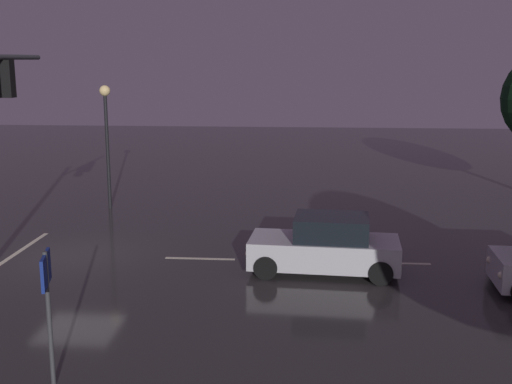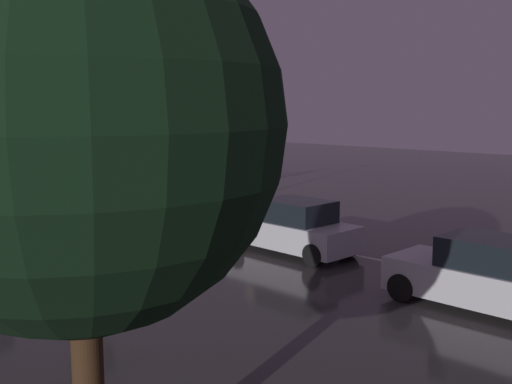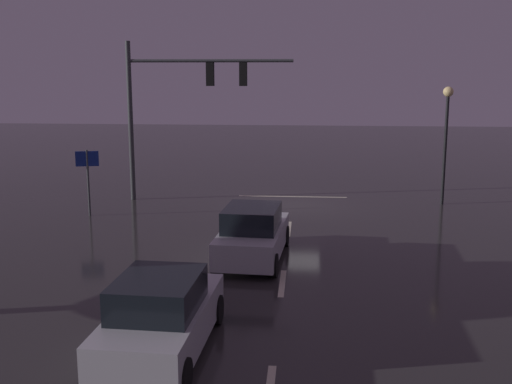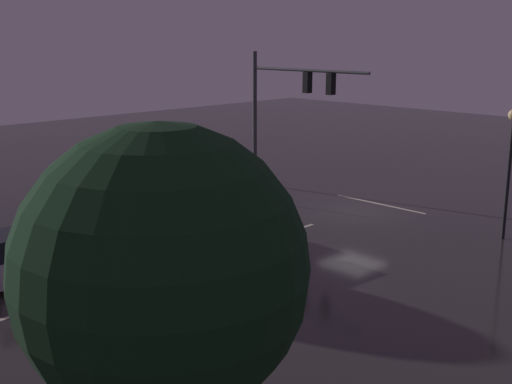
% 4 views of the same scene
% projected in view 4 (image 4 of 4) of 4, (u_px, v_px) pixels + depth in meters
% --- Properties ---
extents(ground_plane, '(80.00, 80.00, 0.00)m').
position_uv_depth(ground_plane, '(354.00, 212.00, 29.38)').
color(ground_plane, '#2D2B2B').
extents(traffic_signal_assembly, '(7.31, 0.47, 7.02)m').
position_uv_depth(traffic_signal_assembly, '(287.00, 98.00, 32.23)').
color(traffic_signal_assembly, '#383A3D').
rests_on(traffic_signal_assembly, ground_plane).
extents(lane_dash_far, '(0.16, 2.20, 0.01)m').
position_uv_depth(lane_dash_far, '(295.00, 230.00, 26.64)').
color(lane_dash_far, beige).
rests_on(lane_dash_far, ground_plane).
extents(lane_dash_mid, '(0.16, 2.20, 0.01)m').
position_uv_depth(lane_dash_mid, '(180.00, 265.00, 22.53)').
color(lane_dash_mid, beige).
rests_on(lane_dash_mid, ground_plane).
extents(lane_dash_near, '(0.16, 2.20, 0.01)m').
position_uv_depth(lane_dash_near, '(14.00, 316.00, 18.42)').
color(lane_dash_near, beige).
rests_on(lane_dash_near, ground_plane).
extents(stop_bar, '(5.00, 0.16, 0.01)m').
position_uv_depth(stop_bar, '(379.00, 204.00, 30.74)').
color(stop_bar, beige).
rests_on(stop_bar, ground_plane).
extents(car_approaching, '(2.16, 4.47, 1.70)m').
position_uv_depth(car_approaching, '(208.00, 225.00, 24.50)').
color(car_approaching, '#B7B7BC').
rests_on(car_approaching, ground_plane).
extents(car_distant, '(2.08, 4.44, 1.70)m').
position_uv_depth(car_distant, '(25.00, 258.00, 20.86)').
color(car_distant, '#B7B7BC').
rests_on(car_distant, ground_plane).
extents(street_lamp_left_kerb, '(0.44, 0.44, 5.09)m').
position_uv_depth(street_lamp_left_kerb, '(511.00, 149.00, 24.63)').
color(street_lamp_left_kerb, black).
rests_on(street_lamp_left_kerb, ground_plane).
extents(route_sign, '(0.89, 0.28, 2.67)m').
position_uv_depth(route_sign, '(197.00, 155.00, 32.78)').
color(route_sign, '#383A3D').
rests_on(route_sign, ground_plane).
extents(tree_left_near, '(4.34, 4.34, 6.61)m').
position_uv_depth(tree_left_near, '(162.00, 270.00, 9.40)').
color(tree_left_near, '#382314').
rests_on(tree_left_near, ground_plane).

